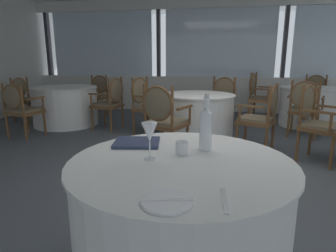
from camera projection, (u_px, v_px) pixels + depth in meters
name	position (u px, v px, depth m)	size (l,w,h in m)	color
ground_plane	(215.00, 175.00, 3.24)	(14.28, 14.28, 0.00)	#4C5156
window_wall_far	(219.00, 67.00, 6.95)	(9.51, 0.14, 2.69)	silver
foreground_table	(180.00, 224.00, 1.60)	(1.20, 1.20, 0.75)	white
side_plate	(167.00, 201.00, 1.07)	(0.20, 0.20, 0.01)	white
butter_knife	(167.00, 200.00, 1.07)	(0.20, 0.02, 0.00)	silver
dinner_fork	(225.00, 200.00, 1.09)	(0.20, 0.02, 0.00)	silver
water_bottle	(206.00, 127.00, 1.67)	(0.07, 0.07, 0.34)	white
wine_glass	(150.00, 133.00, 1.51)	(0.09, 0.09, 0.20)	white
water_tumbler	(182.00, 148.00, 1.62)	(0.07, 0.07, 0.07)	white
menu_book	(137.00, 143.00, 1.81)	(0.28, 0.23, 0.02)	#2D3856
background_table_0	(197.00, 118.00, 4.47)	(1.14, 1.14, 0.75)	white
dining_chair_0_0	(263.00, 113.00, 3.92)	(0.60, 0.63, 0.95)	brown
dining_chair_0_1	(221.00, 99.00, 5.26)	(0.63, 0.60, 0.96)	brown
dining_chair_0_2	(145.00, 101.00, 4.94)	(0.60, 0.63, 0.98)	brown
dining_chair_0_3	(163.00, 116.00, 3.60)	(0.63, 0.60, 0.98)	brown
background_table_1	(66.00, 106.00, 5.62)	(1.25, 1.25, 0.75)	white
dining_chair_1_0	(20.00, 106.00, 4.64)	(0.60, 0.55, 0.90)	brown
dining_chair_1_1	(111.00, 99.00, 5.20)	(0.55, 0.60, 0.96)	brown
dining_chair_1_2	(97.00, 92.00, 6.54)	(0.60, 0.55, 0.92)	brown
dining_chair_1_3	(25.00, 96.00, 5.97)	(0.55, 0.60, 0.91)	brown
dining_chair_2_1	(316.00, 117.00, 3.59)	(0.65, 0.66, 0.97)	brown
background_table_3	(309.00, 107.00, 5.53)	(1.12, 1.12, 0.75)	white
dining_chair_3_0	(304.00, 105.00, 4.66)	(0.63, 0.59, 0.95)	brown
dining_chair_3_2	(314.00, 93.00, 6.32)	(0.63, 0.59, 0.94)	brown
dining_chair_3_3	(258.00, 93.00, 5.97)	(0.60, 0.63, 1.01)	brown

